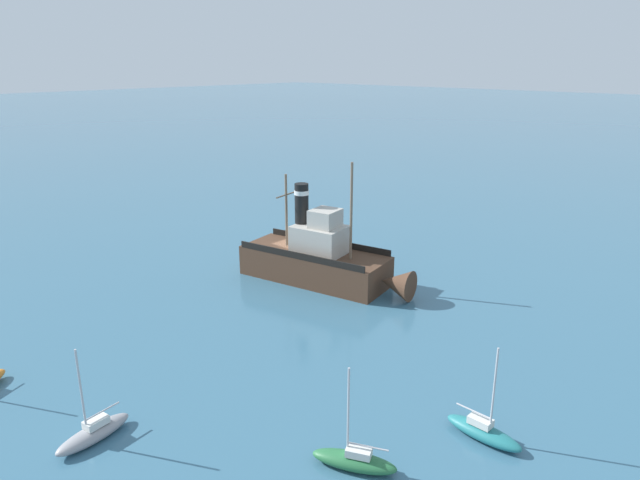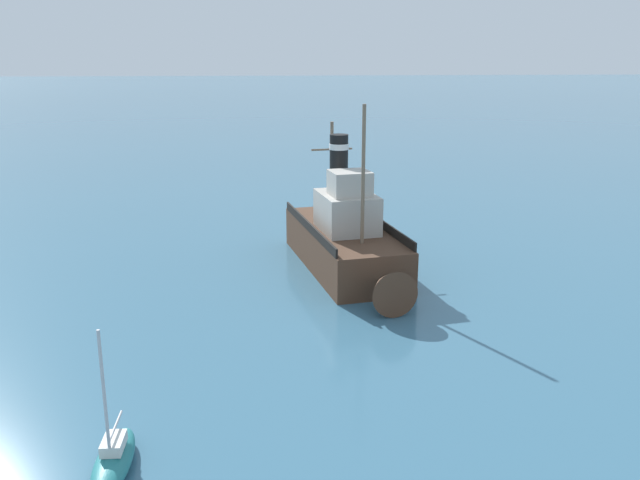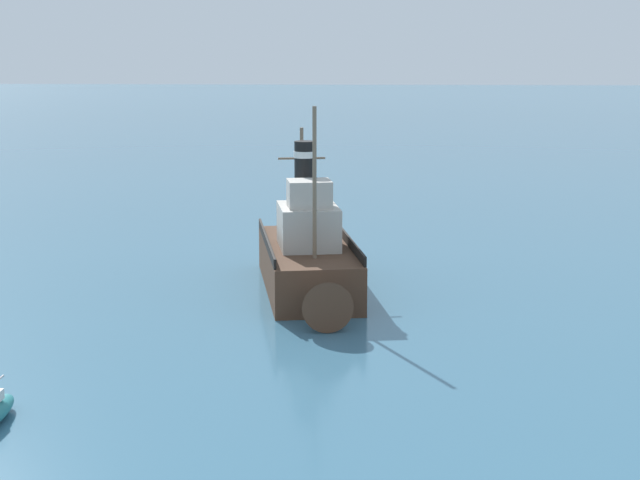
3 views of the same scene
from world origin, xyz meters
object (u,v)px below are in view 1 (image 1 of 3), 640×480
object	(u,v)px
sailboat_teal	(483,431)
sailboat_green	(354,460)
sailboat_grey	(94,432)
old_tugboat	(321,260)

from	to	relation	value
sailboat_teal	sailboat_green	size ratio (longest dim) A/B	1.00
sailboat_teal	sailboat_grey	xyz separation A→B (m)	(12.51, -13.32, 0.00)
sailboat_green	old_tugboat	bearing A→B (deg)	-133.40
old_tugboat	sailboat_green	world-z (taller)	old_tugboat
sailboat_teal	sailboat_green	bearing A→B (deg)	-28.96
sailboat_grey	sailboat_green	distance (m)	12.25
sailboat_teal	sailboat_grey	world-z (taller)	same
old_tugboat	sailboat_green	size ratio (longest dim) A/B	3.02
sailboat_grey	sailboat_green	size ratio (longest dim) A/B	1.00
old_tugboat	sailboat_grey	bearing A→B (deg)	15.05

